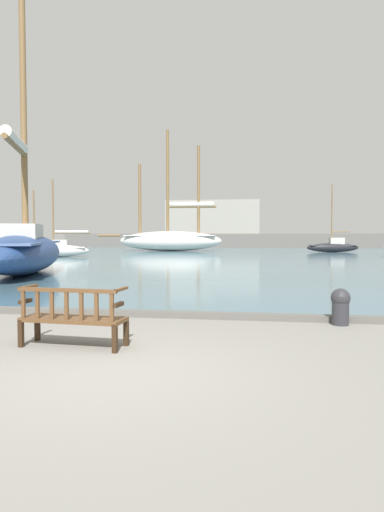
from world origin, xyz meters
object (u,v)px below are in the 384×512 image
park_bench (73,316)px  sailboat_centre_channel (171,238)px  sailboat_outer_port (333,246)px  mooring_bollard (340,305)px  sailboat_nearest_port (24,247)px  sailboat_far_starboard (56,249)px

park_bench → sailboat_centre_channel: 41.01m
sailboat_outer_port → mooring_bollard: size_ratio=9.43×
sailboat_nearest_port → sailboat_centre_channel: 28.77m
sailboat_nearest_port → mooring_bollard: size_ratio=22.24×
sailboat_outer_port → sailboat_centre_channel: sailboat_centre_channel is taller
sailboat_far_starboard → sailboat_outer_port: 26.00m
sailboat_far_starboard → sailboat_centre_channel: size_ratio=0.44×
sailboat_centre_channel → mooring_bollard: sailboat_centre_channel is taller
park_bench → sailboat_far_starboard: 28.89m
park_bench → sailboat_centre_channel: size_ratio=0.12×
sailboat_outer_port → mooring_bollard: bearing=-98.3°
sailboat_outer_port → sailboat_centre_channel: 16.40m
sailboat_outer_port → mooring_bollard: (-5.37, -36.94, -0.26)m
park_bench → sailboat_outer_port: sailboat_outer_port is taller
sailboat_nearest_port → sailboat_outer_port: bearing=58.5°
sailboat_nearest_port → sailboat_outer_port: 32.43m
sailboat_far_starboard → park_bench: bearing=-64.1°
sailboat_outer_port → mooring_bollard: sailboat_outer_port is taller
mooring_bollard → park_bench: bearing=-151.0°
sailboat_far_starboard → sailboat_outer_port: bearing=30.9°
park_bench → sailboat_nearest_port: size_ratio=0.11×
park_bench → sailboat_nearest_port: bearing=121.8°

